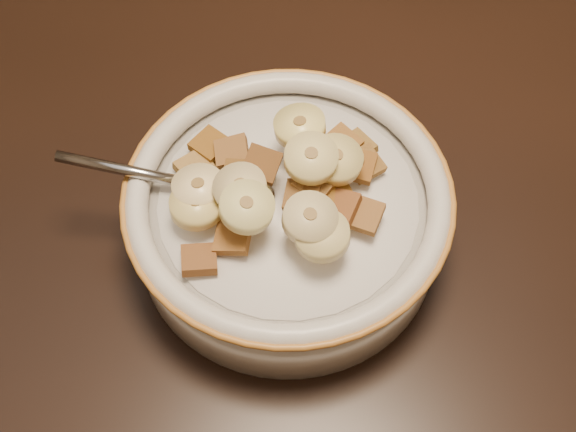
{
  "coord_description": "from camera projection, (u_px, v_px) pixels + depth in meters",
  "views": [
    {
      "loc": [
        0.21,
        -0.42,
        1.2
      ],
      "look_at": [
        0.23,
        -0.16,
        0.78
      ],
      "focal_mm": 50.0,
      "sensor_mm": 36.0,
      "label": 1
    }
  ],
  "objects": [
    {
      "name": "floor",
      "position": [
        133.0,
        422.0,
        1.27
      ],
      "size": [
        4.0,
        4.5,
        0.1
      ],
      "primitive_type": "cube",
      "color": "#422816",
      "rests_on": "ground"
    },
    {
      "name": "cereal_bowl",
      "position": [
        288.0,
        222.0,
        0.5
      ],
      "size": [
        0.19,
        0.19,
        0.05
      ],
      "primitive_type": "cylinder",
      "color": "silver",
      "rests_on": "table"
    },
    {
      "name": "milk",
      "position": [
        288.0,
        202.0,
        0.48
      ],
      "size": [
        0.16,
        0.16,
        0.0
      ],
      "primitive_type": "cylinder",
      "color": "white",
      "rests_on": "cereal_bowl"
    },
    {
      "name": "spoon",
      "position": [
        238.0,
        193.0,
        0.48
      ],
      "size": [
        0.05,
        0.04,
        0.01
      ],
      "primitive_type": "ellipsoid",
      "rotation": [
        0.0,
        0.0,
        4.5
      ],
      "color": "gray",
      "rests_on": "cereal_bowl"
    },
    {
      "name": "cereal_square_0",
      "position": [
        232.0,
        152.0,
        0.49
      ],
      "size": [
        0.02,
        0.02,
        0.01
      ],
      "primitive_type": "cube",
      "rotation": [
        -0.23,
        0.01,
        1.63
      ],
      "color": "brown",
      "rests_on": "milk"
    },
    {
      "name": "cereal_square_1",
      "position": [
        233.0,
        238.0,
        0.46
      ],
      "size": [
        0.02,
        0.02,
        0.01
      ],
      "primitive_type": "cube",
      "rotation": [
        -0.25,
        -0.06,
        1.34
      ],
      "color": "#985B2E",
      "rests_on": "milk"
    },
    {
      "name": "cereal_square_2",
      "position": [
        314.0,
        183.0,
        0.46
      ],
      "size": [
        0.03,
        0.03,
        0.01
      ],
      "primitive_type": "cube",
      "rotation": [
        -0.02,
        -0.14,
        2.43
      ],
      "color": "#936031",
      "rests_on": "milk"
    },
    {
      "name": "cereal_square_3",
      "position": [
        356.0,
        148.0,
        0.5
      ],
      "size": [
        0.03,
        0.03,
        0.01
      ],
      "primitive_type": "cube",
      "rotation": [
        -0.09,
        -0.11,
        0.55
      ],
      "color": "olive",
      "rests_on": "milk"
    },
    {
      "name": "cereal_square_4",
      "position": [
        358.0,
        166.0,
        0.48
      ],
      "size": [
        0.03,
        0.03,
        0.01
      ],
      "primitive_type": "cube",
      "rotation": [
        -0.16,
        -0.02,
        2.78
      ],
      "color": "brown",
      "rests_on": "milk"
    },
    {
      "name": "cereal_square_5",
      "position": [
        364.0,
        215.0,
        0.46
      ],
      "size": [
        0.03,
        0.03,
        0.01
      ],
      "primitive_type": "cube",
      "rotation": [
        -0.04,
        -0.14,
        1.09
      ],
      "color": "brown",
      "rests_on": "milk"
    },
    {
      "name": "cereal_square_6",
      "position": [
        210.0,
        145.0,
        0.5
      ],
      "size": [
        0.03,
        0.03,
        0.01
      ],
      "primitive_type": "cube",
      "rotation": [
        -0.02,
        0.01,
        2.36
      ],
      "color": "brown",
      "rests_on": "milk"
    },
    {
      "name": "cereal_square_7",
      "position": [
        262.0,
        164.0,
        0.47
      ],
      "size": [
        0.03,
        0.03,
        0.01
      ],
      "primitive_type": "cube",
      "rotation": [
        -0.25,
        -0.16,
        2.75
      ],
      "color": "#613313",
      "rests_on": "milk"
    },
    {
      "name": "cereal_square_8",
      "position": [
        341.0,
        143.0,
        0.49
      ],
      "size": [
        0.03,
        0.03,
        0.01
      ],
      "primitive_type": "cube",
      "rotation": [
        0.08,
        -0.06,
        0.69
      ],
      "color": "brown",
      "rests_on": "milk"
    },
    {
      "name": "cereal_square_9",
      "position": [
        340.0,
        206.0,
        0.46
      ],
      "size": [
        0.03,
        0.03,
        0.01
      ],
      "primitive_type": "cube",
      "rotation": [
        -0.18,
        -0.09,
        1.08
      ],
      "color": "brown",
      "rests_on": "milk"
    },
    {
      "name": "cereal_square_10",
      "position": [
        199.0,
        260.0,
        0.45
      ],
      "size": [
        0.02,
        0.02,
        0.01
      ],
      "primitive_type": "cube",
      "rotation": [
        -0.2,
        0.06,
        0.02
      ],
      "color": "brown",
      "rests_on": "milk"
    },
    {
      "name": "cereal_square_11",
      "position": [
        211.0,
        204.0,
        0.47
      ],
      "size": [
        0.02,
        0.02,
        0.01
      ],
      "primitive_type": "cube",
      "rotation": [
        -0.14,
        0.01,
        1.38
      ],
      "color": "olive",
      "rests_on": "milk"
    },
    {
      "name": "cereal_square_12",
      "position": [
        302.0,
        196.0,
        0.46
      ],
      "size": [
        0.03,
        0.02,
        0.01
      ],
      "primitive_type": "cube",
      "rotation": [
        -0.04,
        0.17,
        2.88
      ],
      "color": "brown",
      "rests_on": "milk"
    },
    {
      "name": "cereal_square_13",
      "position": [
        199.0,
        185.0,
        0.48
      ],
      "size": [
        0.02,
        0.02,
        0.01
      ],
      "primitive_type": "cube",
      "rotation": [
        0.15,
        0.11,
        1.48
      ],
      "color": "brown",
      "rests_on": "milk"
    },
    {
      "name": "cereal_square_14",
      "position": [
        364.0,
        164.0,
        0.49
      ],
      "size": [
        0.03,
        0.03,
        0.01
      ],
      "primitive_type": "cube",
      "rotation": [
        0.17,
        0.08,
        0.5
      ],
      "color": "olive",
      "rests_on": "milk"
    },
    {
      "name": "cereal_square_15",
      "position": [
        240.0,
        176.0,
        0.47
      ],
      "size": [
        0.02,
        0.02,
        0.01
      ],
      "primitive_type": "cube",
      "rotation": [
        -0.06,
        0.12,
        2.91
      ],
      "color": "brown",
      "rests_on": "milk"
    },
    {
      "name": "cereal_square_16",
      "position": [
        340.0,
        162.0,
        0.48
      ],
      "size": [
        0.03,
        0.03,
        0.01
      ],
      "primitive_type": "cube",
      "rotation": [
        -0.09,
        0.18,
        0.66
      ],
      "color": "brown",
      "rests_on": "milk"
    },
    {
      "name": "cereal_square_17",
      "position": [
        320.0,
        219.0,
        0.46
      ],
      "size": [
        0.03,
        0.03,
        0.01
      ],
      "primitive_type": "cube",
      "rotation": [
        -0.19,
        0.1,
        1.98
      ],
      "color": "brown",
      "rests_on": "milk"
    },
    {
      "name": "cereal_square_18",
      "position": [
        334.0,
        192.0,
        0.47
      ],
      "size": [
        0.03,
        0.03,
        0.01
      ],
      "primitive_type": "cube",
      "rotation": [
        0.17,
        0.18,
        0.37
      ],
      "color": "#885F1C",
      "rests_on": "milk"
    },
    {
      "name": "cereal_square_19",
      "position": [
        195.0,
        168.0,
        0.49
      ],
      "size": [
        0.03,
        0.03,
        0.01
      ],
      "primitive_type": "cube",
      "rotation": [
        0.11,
        -0.05,
        2.18
      ],
      "color": "olive",
      "rests_on": "milk"
    },
    {
      "name": "banana_slice_0",
      "position": [
        196.0,
        206.0,
        0.46
      ],
      "size": [
        0.04,
        0.04,
        0.01
      ],
      "primitive_type": "cylinder",
      "rotation": [
        -0.06,
        0.09,
        0.56
      ],
      "color": "#D3C876",
      "rests_on": "milk"
    },
    {
      "name": "banana_slice_1",
      "position": [
        336.0,
        160.0,
        0.46
      ],
      "size": [
        0.03,
        0.03,
        0.02
      ],
      "primitive_type": "cylinder",
      "rotation": [
        0.11,
        -0.1,
        1.6
      ],
      "color": "#F6DF7B",
      "rests_on": "milk"
    },
    {
      "name": "banana_slice_2",
      "position": [
        247.0,
        207.0,
        0.44
      ],
      "size": [
        0.04,
        0.04,
        0.02
      ],
      "primitive_type": "cylinder",
      "rotation": [
        0.14,
        0.11,
        0.29
      ],
      "color": "#F9EEA0",
      "rests_on": "milk"
    },
    {
      "name": "banana_slice_3",
      "position": [
        240.0,
        189.0,
        0.46
      ],
      "size": [
        0.04,
        0.04,
        0.01
      ],
      "primitive_type": "cylinder",
      "rotation": [
        -0.13,
        0.04,
        2.31
      ],
      "color": "beige",
      "rests_on": "milk"
    },
    {
      "name": "banana_slice_4",
      "position": [
        322.0,
        235.0,
        0.44
      ],
      "size": [
        0.04,
        0.04,
        0.01
      ],
      "primitive_type": "cylinder",
      "rotation": [
        -0.04,
        0.08,
        2.78
      ],
      "color": "#D2C97B",
      "rests_on": "milk"
    },
    {
      "name": "banana_slice_5",
      "position": [
        311.0,
        158.0,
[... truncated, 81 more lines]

